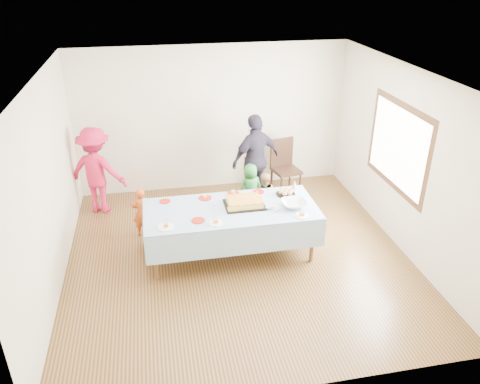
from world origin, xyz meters
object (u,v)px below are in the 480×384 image
(party_table, at_px, (231,212))
(adult_left, at_px, (97,171))
(dining_chair, at_px, (284,164))
(birthday_cake, at_px, (244,202))

(party_table, xyz_separation_m, adult_left, (-2.02, 1.79, 0.04))
(party_table, distance_m, dining_chair, 2.29)
(birthday_cake, distance_m, adult_left, 2.82)
(dining_chair, relative_size, adult_left, 0.69)
(party_table, bearing_deg, birthday_cake, 15.68)
(birthday_cake, bearing_deg, party_table, -164.32)
(party_table, xyz_separation_m, dining_chair, (1.33, 1.85, -0.14))
(party_table, bearing_deg, adult_left, 138.44)
(party_table, relative_size, adult_left, 1.63)
(party_table, relative_size, dining_chair, 2.37)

